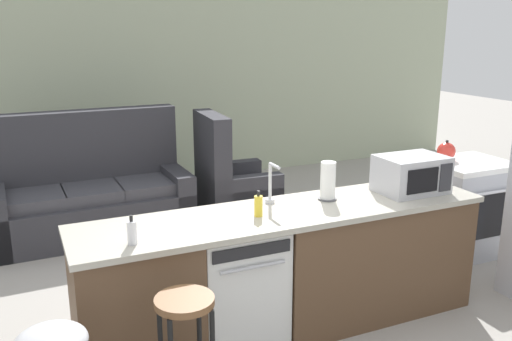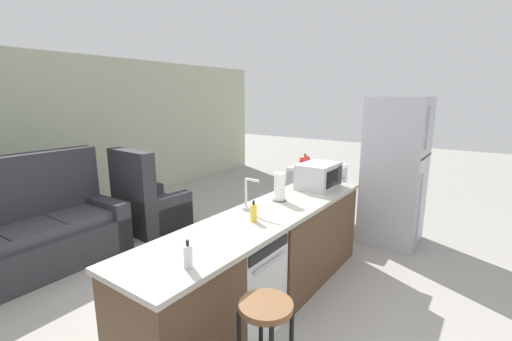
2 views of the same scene
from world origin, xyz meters
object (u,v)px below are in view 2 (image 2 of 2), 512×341
couch (23,236)px  armchair (147,207)px  dish_soap_bottle (188,256)px  microwave (319,176)px  paper_towel_roll (280,187)px  soap_bottle (254,213)px  stove_range (317,195)px  kettle (305,161)px  dishwasher (239,281)px  bar_stool (266,334)px  refrigerator (395,171)px

couch → armchair: (1.53, -0.15, -0.04)m
dish_soap_bottle → armchair: 3.13m
microwave → paper_towel_roll: size_ratio=1.77×
soap_bottle → paper_towel_roll: bearing=11.5°
stove_range → couch: couch is taller
soap_bottle → kettle: 2.38m
dishwasher → dish_soap_bottle: size_ratio=4.77×
microwave → bar_stool: microwave is taller
refrigerator → couch: bearing=135.7°
refrigerator → couch: refrigerator is taller
dishwasher → couch: (-0.61, 2.58, -0.03)m
stove_range → armchair: bearing=131.7°
dishwasher → paper_towel_roll: paper_towel_roll is taller
dishwasher → soap_bottle: 0.58m
kettle → dish_soap_bottle: bearing=-164.9°
armchair → refrigerator: bearing=-60.6°
refrigerator → microwave: refrigerator is taller
dishwasher → stove_range: (2.60, 0.55, 0.03)m
refrigerator → bar_stool: size_ratio=2.58×
bar_stool → microwave: bearing=17.4°
soap_bottle → dish_soap_bottle: same height
dishwasher → stove_range: bearing=11.9°
armchair → microwave: bearing=-77.7°
refrigerator → armchair: refrigerator is taller
refrigerator → bar_stool: refrigerator is taller
bar_stool → armchair: bearing=64.6°
microwave → paper_towel_roll: bearing=172.0°
refrigerator → bar_stool: (-3.13, -0.07, -0.42)m
kettle → stove_range: bearing=-38.2°
couch → dish_soap_bottle: bearing=-91.8°
microwave → soap_bottle: microwave is taller
dishwasher → refrigerator: bearing=-11.9°
couch → armchair: size_ratio=1.68×
soap_bottle → kettle: kettle is taller
dishwasher → microwave: microwave is taller
stove_range → soap_bottle: size_ratio=5.11×
soap_bottle → armchair: (0.76, 2.46, -0.62)m
dish_soap_bottle → soap_bottle: bearing=9.1°
paper_towel_roll → dishwasher: bearing=-173.0°
soap_bottle → dish_soap_bottle: 0.87m
microwave → couch: 3.37m
dishwasher → soap_bottle: size_ratio=4.77×
refrigerator → kettle: 1.24m
stove_range → armchair: (-1.68, 1.88, -0.10)m
dish_soap_bottle → armchair: armchair is taller
dishwasher → couch: bearing=103.3°
armchair → couch: bearing=174.4°
dishwasher → couch: 2.65m
microwave → armchair: size_ratio=0.42×
couch → armchair: bearing=-5.6°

